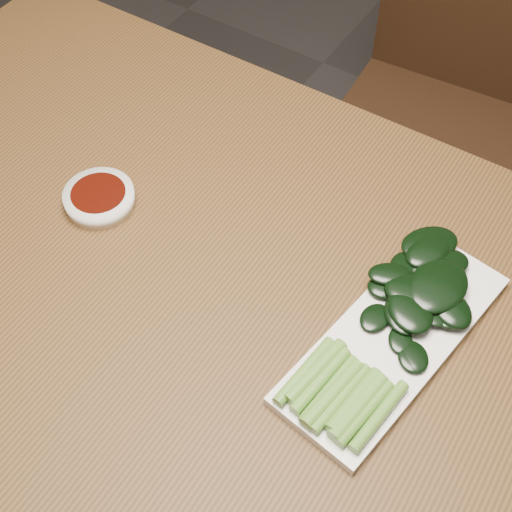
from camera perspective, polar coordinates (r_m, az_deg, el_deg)
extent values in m
plane|color=#292727|center=(1.60, -1.04, -18.10)|extent=(6.00, 6.00, 0.00)
cube|color=#4B3015|center=(0.93, -1.69, -3.68)|extent=(1.40, 0.80, 0.04)
cylinder|color=#4B3015|center=(1.67, -13.39, 7.64)|extent=(0.05, 0.05, 0.71)
cube|color=black|center=(1.60, 13.70, 8.91)|extent=(0.46, 0.46, 0.04)
cylinder|color=black|center=(1.68, 4.35, 1.86)|extent=(0.04, 0.04, 0.41)
cylinder|color=black|center=(1.63, 15.95, -2.96)|extent=(0.04, 0.04, 0.41)
cylinder|color=black|center=(1.91, 9.16, 9.37)|extent=(0.04, 0.04, 0.41)
cylinder|color=black|center=(1.88, 19.44, 5.29)|extent=(0.04, 0.04, 0.41)
cylinder|color=white|center=(1.02, -12.41, 4.52)|extent=(0.10, 0.10, 0.02)
cylinder|color=#390B05|center=(1.02, -12.51, 4.91)|extent=(0.08, 0.08, 0.00)
cube|color=white|center=(0.89, 10.90, -6.50)|extent=(0.18, 0.35, 0.01)
cylinder|color=#5A8D30|center=(0.84, 3.91, -9.17)|extent=(0.03, 0.10, 0.01)
cylinder|color=#5A8D30|center=(0.84, 4.78, -9.18)|extent=(0.03, 0.10, 0.02)
cylinder|color=#5A8D30|center=(0.83, 5.20, -9.86)|extent=(0.03, 0.10, 0.01)
cylinder|color=#5A8D30|center=(0.83, 5.88, -10.55)|extent=(0.03, 0.10, 0.01)
cylinder|color=#5A8D30|center=(0.83, 6.13, -10.89)|extent=(0.03, 0.10, 0.02)
cylinder|color=#5A8D30|center=(0.83, 6.78, -11.23)|extent=(0.03, 0.10, 0.01)
cylinder|color=#5A8D30|center=(0.83, 7.90, -11.41)|extent=(0.03, 0.09, 0.02)
cylinder|color=#5A8D30|center=(0.82, 8.20, -11.86)|extent=(0.03, 0.10, 0.02)
cylinder|color=#5A8D30|center=(0.82, 8.66, -12.29)|extent=(0.03, 0.10, 0.02)
cylinder|color=#5A8D30|center=(0.82, 9.82, -12.51)|extent=(0.03, 0.10, 0.01)
ellipsoid|color=black|center=(0.95, 13.63, 0.45)|extent=(0.06, 0.08, 0.01)
ellipsoid|color=black|center=(0.95, 13.71, 0.98)|extent=(0.09, 0.10, 0.01)
ellipsoid|color=black|center=(0.91, 14.35, -2.32)|extent=(0.08, 0.10, 0.01)
ellipsoid|color=black|center=(0.90, 15.12, -4.68)|extent=(0.04, 0.04, 0.01)
ellipsoid|color=black|center=(0.89, 12.23, -4.31)|extent=(0.09, 0.08, 0.01)
ellipsoid|color=black|center=(0.92, 14.00, -2.57)|extent=(0.05, 0.05, 0.01)
ellipsoid|color=black|center=(0.91, 15.32, -4.04)|extent=(0.08, 0.07, 0.01)
ellipsoid|color=black|center=(0.94, 14.41, -0.66)|extent=(0.09, 0.09, 0.01)
ellipsoid|color=black|center=(0.89, 11.64, -4.60)|extent=(0.07, 0.07, 0.01)
ellipsoid|color=black|center=(0.93, 11.66, -1.05)|extent=(0.05, 0.07, 0.01)
ellipsoid|color=black|center=(0.90, 13.91, -4.52)|extent=(0.05, 0.04, 0.01)
ellipsoid|color=black|center=(0.91, 10.20, -2.52)|extent=(0.05, 0.05, 0.01)
ellipsoid|color=black|center=(0.90, 12.76, -2.97)|extent=(0.09, 0.07, 0.01)
ellipsoid|color=black|center=(0.92, 10.64, -1.43)|extent=(0.07, 0.06, 0.01)
ellipsoid|color=black|center=(0.89, 9.51, -4.89)|extent=(0.04, 0.05, 0.01)
ellipsoid|color=black|center=(0.87, 12.55, -7.89)|extent=(0.05, 0.05, 0.01)
ellipsoid|color=black|center=(0.88, 11.48, -6.61)|extent=(0.04, 0.05, 0.01)
ellipsoid|color=black|center=(0.86, 12.30, -8.10)|extent=(0.05, 0.05, 0.01)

